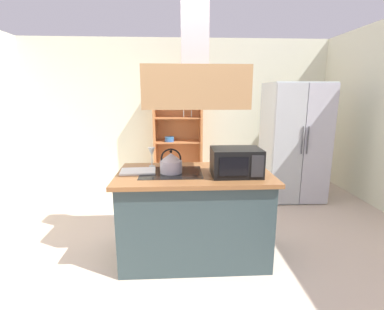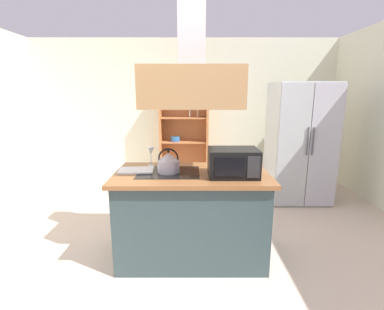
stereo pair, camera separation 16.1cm
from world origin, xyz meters
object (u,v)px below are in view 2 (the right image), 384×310
object	(u,v)px
kettle	(169,162)
refrigerator	(300,143)
dish_cabinet	(184,137)
wine_glass_on_counter	(151,152)
cutting_board	(137,170)
microwave	(233,162)

from	to	relation	value
kettle	refrigerator	bearing A→B (deg)	40.41
refrigerator	kettle	size ratio (longest dim) A/B	7.59
dish_cabinet	wine_glass_on_counter	bearing A→B (deg)	-96.42
cutting_board	wine_glass_on_counter	world-z (taller)	wine_glass_on_counter
kettle	cutting_board	size ratio (longest dim) A/B	0.71
dish_cabinet	microwave	size ratio (longest dim) A/B	4.06
refrigerator	wine_glass_on_counter	world-z (taller)	refrigerator
dish_cabinet	kettle	world-z (taller)	dish_cabinet
dish_cabinet	kettle	xyz separation A→B (m)	(-0.07, -2.78, 0.17)
refrigerator	kettle	xyz separation A→B (m)	(-1.90, -1.62, 0.09)
refrigerator	dish_cabinet	distance (m)	2.17
refrigerator	dish_cabinet	size ratio (longest dim) A/B	0.98
kettle	dish_cabinet	bearing A→B (deg)	88.50
kettle	microwave	bearing A→B (deg)	-10.53
dish_cabinet	kettle	size ratio (longest dim) A/B	7.74
dish_cabinet	kettle	distance (m)	2.79
microwave	wine_glass_on_counter	xyz separation A→B (m)	(-0.83, 0.38, 0.02)
dish_cabinet	cutting_board	xyz separation A→B (m)	(-0.40, -2.74, 0.08)
microwave	kettle	bearing A→B (deg)	169.47
refrigerator	microwave	bearing A→B (deg)	-126.59
cutting_board	microwave	bearing A→B (deg)	-9.56
dish_cabinet	kettle	bearing A→B (deg)	-91.50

